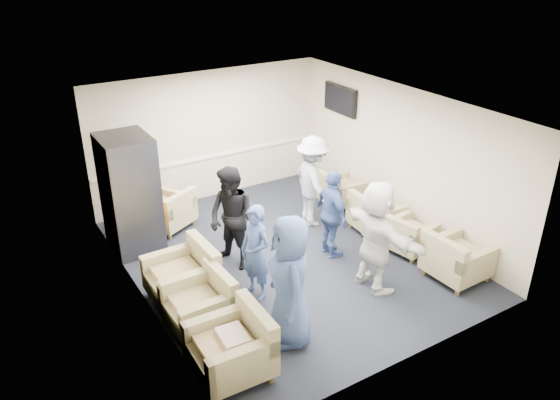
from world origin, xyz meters
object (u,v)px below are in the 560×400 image
armchair_right_far (339,192)px  armchair_corner (169,212)px  armchair_left_near (235,349)px  armchair_left_mid (203,305)px  person_back_right (313,181)px  armchair_right_near (455,260)px  armchair_left_far (186,277)px  person_front_right (377,236)px  person_mid_left (256,253)px  person_mid_right (332,214)px  armchair_right_midfar (374,216)px  person_front_left (290,282)px  person_back_left (232,219)px  armchair_right_midnear (407,236)px  vending_machine (130,194)px

armchair_right_far → armchair_corner: armchair_corner is taller
armchair_left_near → armchair_left_mid: bearing=179.5°
person_back_right → armchair_right_near: bearing=-154.0°
armchair_left_far → person_front_right: size_ratio=0.53×
person_mid_left → person_mid_right: bearing=88.2°
armchair_left_mid → person_mid_right: 2.82m
armchair_left_near → armchair_right_midfar: armchair_left_near is taller
armchair_corner → person_back_right: person_back_right is taller
person_front_left → person_mid_left: bearing=-168.6°
armchair_right_near → person_back_left: size_ratio=0.50×
armchair_right_near → person_mid_right: 2.12m
armchair_right_midfar → person_mid_right: (-1.19, -0.26, 0.46)m
person_front_left → person_mid_left: 1.16m
armchair_right_midfar → person_mid_left: bearing=106.6°
armchair_right_midnear → armchair_right_midfar: bearing=-8.3°
vending_machine → person_front_right: bearing=-48.7°
armchair_left_far → armchair_right_midnear: size_ratio=1.10×
armchair_left_far → armchair_right_far: size_ratio=1.21×
armchair_left_far → person_front_left: (0.84, -1.62, 0.57)m
armchair_left_mid → vending_machine: bearing=-179.2°
person_back_right → armchair_right_midfar: bearing=-129.1°
vending_machine → armchair_left_far: bearing=-85.5°
armchair_left_far → armchair_corner: 2.38m
armchair_left_far → armchair_corner: armchair_left_far is taller
person_back_left → armchair_right_near: bearing=31.9°
armchair_left_mid → armchair_right_far: armchair_left_mid is taller
armchair_left_near → person_mid_left: person_mid_left is taller
person_front_left → armchair_left_near: bearing=-61.4°
armchair_right_midfar → armchair_corner: bearing=60.5°
person_mid_left → person_back_right: (2.09, 1.53, 0.12)m
armchair_left_near → armchair_right_midnear: 4.12m
armchair_right_midnear → armchair_corner: size_ratio=0.77×
armchair_left_far → person_back_right: person_back_right is taller
armchair_left_near → person_mid_right: 3.27m
armchair_left_mid → armchair_corner: (0.67, 3.03, -0.01)m
person_front_left → person_back_right: 3.46m
person_back_left → person_mid_right: size_ratio=1.11×
armchair_left_mid → person_front_left: bearing=43.5°
person_mid_left → person_mid_right: (1.70, 0.38, 0.03)m
armchair_right_midnear → armchair_right_midfar: (-0.03, 0.88, 0.03)m
armchair_left_mid → armchair_right_near: size_ratio=1.00×
armchair_right_midfar → armchair_right_far: bearing=-1.8°
armchair_left_far → person_front_left: 1.91m
armchair_right_far → person_back_left: size_ratio=0.45×
person_back_left → person_back_right: (2.00, 0.56, 0.00)m
person_mid_right → person_front_left: bearing=137.1°
armchair_right_near → armchair_right_far: bearing=-2.8°
person_back_right → vending_machine: bearing=83.0°
armchair_left_mid → vending_machine: 2.78m
armchair_corner → armchair_right_near: bearing=101.2°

